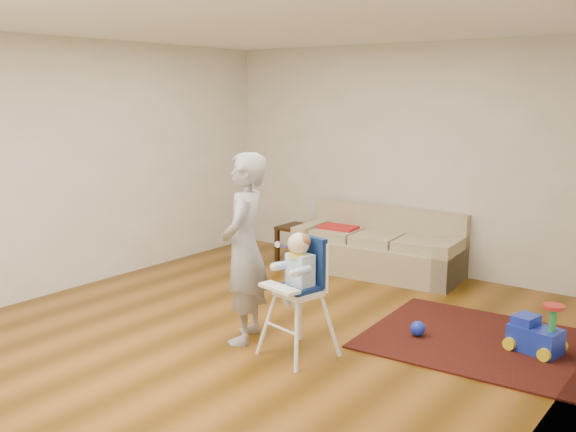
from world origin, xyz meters
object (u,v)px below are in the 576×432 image
Objects in this scene: side_table at (298,243)px; adult at (244,249)px; ride_on_toy at (536,326)px; high_chair at (298,297)px; sofa at (378,242)px; toy_ball at (418,329)px.

side_table is 2.82m from adult.
high_chair is (-1.54, -1.22, 0.26)m from ride_on_toy.
sofa is 4.49× the size of side_table.
sofa is at bearing 116.97° from high_chair.
high_chair is (1.79, -2.46, 0.28)m from side_table.
sofa is 1.94× the size of high_chair.
side_table is at bearing 179.41° from sofa.
ride_on_toy is 1.98m from high_chair.
side_table is at bearing -178.69° from adult.
ride_on_toy is at bearing -20.41° from side_table.
high_chair is at bearing -129.63° from ride_on_toy.
high_chair reaches higher than toy_ball.
toy_ball is at bearing -55.57° from sofa.
sofa reaches higher than side_table.
adult reaches higher than toy_ball.
ride_on_toy is (3.34, -1.24, 0.01)m from side_table.
sofa is at bearing 4.08° from side_table.
toy_ball is at bearing -32.22° from side_table.
sofa is at bearing 161.34° from ride_on_toy.
high_chair is at bearing -123.26° from toy_ball.
sofa reaches higher than toy_ball.
sofa is 15.06× the size of toy_ball.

